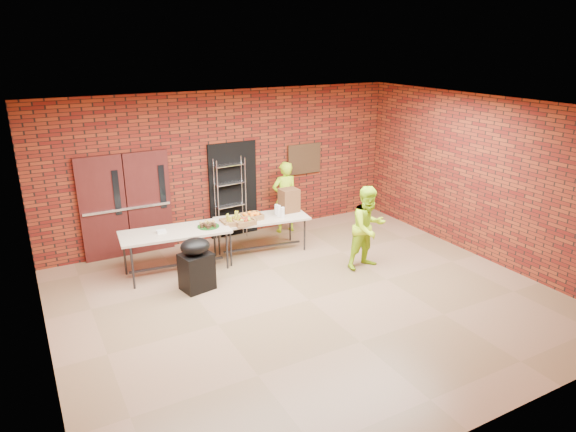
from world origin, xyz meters
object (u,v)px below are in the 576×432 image
Objects in this scene: wire_rack at (230,199)px; table_right at (262,221)px; volunteer_woman at (285,197)px; volunteer_man at (368,228)px; coffee_dispenser at (289,200)px; covered_grill at (196,264)px; table_left at (175,234)px.

wire_rack is 0.93× the size of table_right.
volunteer_man is at bearing 104.57° from volunteer_woman.
coffee_dispenser is 2.66m from covered_grill.
coffee_dispenser is 0.30× the size of volunteer_man.
volunteer_woman is (1.22, -0.22, -0.08)m from wire_rack.
table_left is (-1.59, -1.14, -0.15)m from wire_rack.
covered_grill is at bearing -157.02° from coffee_dispenser.
volunteer_woman is (2.72, 1.79, 0.34)m from covered_grill.
volunteer_woman is at bearing 67.97° from coffee_dispenser.
wire_rack reaches higher than covered_grill.
table_right is at bearing 128.43° from volunteer_man.
coffee_dispenser is (2.50, 0.14, 0.25)m from table_left.
wire_rack reaches higher than table_left.
volunteer_man is (0.79, -1.69, -0.20)m from coffee_dispenser.
coffee_dispenser reaches higher than covered_grill.
covered_grill is (-2.40, -1.02, -0.53)m from coffee_dispenser.
wire_rack is 1.96m from table_left.
covered_grill is (-1.50, -2.01, -0.42)m from wire_rack.
table_left is 2.96m from volunteer_woman.
volunteer_man reaches higher than coffee_dispenser.
table_left is 3.63m from volunteer_man.
table_left is 2.16× the size of covered_grill.
volunteer_man is (3.28, -1.54, 0.06)m from table_left.
wire_rack reaches higher than coffee_dispenser.
table_left is 1.06× the size of table_right.
table_left is at bearing 21.79° from volunteer_woman.
volunteer_woman reaches higher than volunteer_man.
wire_rack reaches higher than volunteer_woman.
coffee_dispenser is 0.86m from volunteer_woman.
wire_rack is 1.24m from volunteer_woman.
volunteer_woman is at bearing 96.74° from volunteer_man.
wire_rack reaches higher than table_right.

